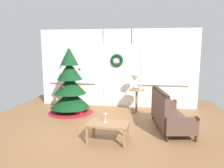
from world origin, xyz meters
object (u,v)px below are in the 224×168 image
at_px(side_table, 137,96).
at_px(gift_box, 79,111).
at_px(settee_sofa, 167,114).
at_px(table_lamp, 135,80).
at_px(coffee_table, 108,126).
at_px(wine_glass, 105,116).
at_px(christmas_tree, 70,88).
at_px(flower_vase, 140,86).

height_order(side_table, gift_box, side_table).
relative_size(settee_sofa, table_lamp, 3.79).
height_order(side_table, table_lamp, table_lamp).
xyz_separation_m(settee_sofa, coffee_table, (-1.29, -0.90, -0.04)).
distance_m(settee_sofa, wine_glass, 1.61).
xyz_separation_m(christmas_tree, flower_vase, (2.08, 0.32, 0.07)).
bearing_deg(flower_vase, wine_glass, -107.47).
bearing_deg(wine_glass, gift_box, 122.92).
bearing_deg(table_lamp, christmas_tree, -167.71).
bearing_deg(side_table, christmas_tree, -169.19).
bearing_deg(side_table, gift_box, -161.54).
bearing_deg(table_lamp, settee_sofa, -59.32).
bearing_deg(settee_sofa, coffee_table, -145.19).
bearing_deg(wine_glass, coffee_table, -29.52).
xyz_separation_m(table_lamp, gift_box, (-1.60, -0.59, -0.87)).
bearing_deg(christmas_tree, side_table, 10.81).
bearing_deg(wine_glass, settee_sofa, 32.54).
height_order(settee_sofa, gift_box, settee_sofa).
bearing_deg(flower_vase, settee_sofa, -62.70).
xyz_separation_m(settee_sofa, flower_vase, (-0.67, 1.30, 0.44)).
xyz_separation_m(side_table, gift_box, (-1.66, -0.55, -0.39)).
relative_size(flower_vase, gift_box, 1.63).
relative_size(flower_vase, wine_glass, 1.79).
distance_m(coffee_table, gift_box, 2.06).
distance_m(coffee_table, wine_glass, 0.21).
height_order(christmas_tree, wine_glass, christmas_tree).
height_order(flower_vase, wine_glass, flower_vase).
bearing_deg(wine_glass, flower_vase, 72.53).
xyz_separation_m(side_table, table_lamp, (-0.06, 0.04, 0.49)).
bearing_deg(settee_sofa, wine_glass, -147.46).
bearing_deg(table_lamp, gift_box, -159.63).
relative_size(table_lamp, gift_box, 2.05).
bearing_deg(side_table, table_lamp, 146.31).
height_order(wine_glass, gift_box, wine_glass).
height_order(settee_sofa, coffee_table, settee_sofa).
distance_m(side_table, flower_vase, 0.34).
relative_size(side_table, coffee_table, 0.79).
relative_size(settee_sofa, flower_vase, 4.77).
distance_m(flower_vase, wine_glass, 2.29).
relative_size(christmas_tree, table_lamp, 4.65).
relative_size(side_table, table_lamp, 1.59).
xyz_separation_m(side_table, flower_vase, (0.10, -0.06, 0.32)).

